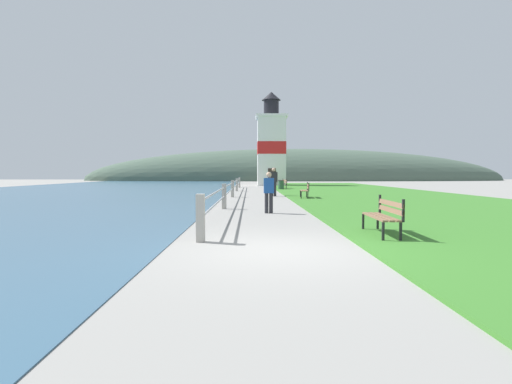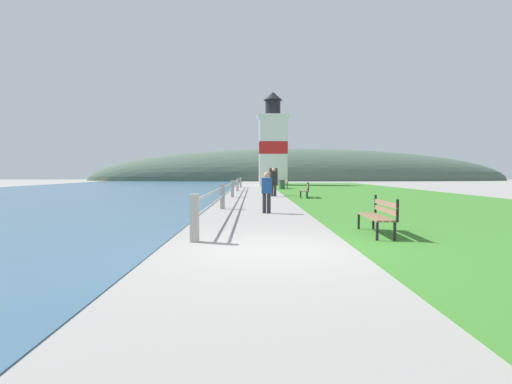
% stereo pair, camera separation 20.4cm
% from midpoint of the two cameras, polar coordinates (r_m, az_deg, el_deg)
% --- Properties ---
extents(ground_plane, '(160.00, 160.00, 0.00)m').
position_cam_midpoint_polar(ground_plane, '(7.78, 2.75, -8.37)').
color(ground_plane, gray).
extents(grass_verge, '(12.00, 57.47, 0.06)m').
position_cam_midpoint_polar(grass_verge, '(28.02, 16.46, -0.34)').
color(grass_verge, '#387528').
rests_on(grass_verge, ground_plane).
extents(water_strip, '(24.00, 91.95, 0.01)m').
position_cam_midpoint_polar(water_strip, '(30.15, -27.58, -0.37)').
color(water_strip, '#385B75').
rests_on(water_strip, ground_plane).
extents(seawall_railing, '(0.18, 31.75, 1.04)m').
position_cam_midpoint_polar(seawall_railing, '(24.45, -3.14, 0.73)').
color(seawall_railing, '#A8A399').
rests_on(seawall_railing, ground_plane).
extents(park_bench_near, '(0.54, 1.79, 0.94)m').
position_cam_midpoint_polar(park_bench_near, '(9.79, 17.75, -3.01)').
color(park_bench_near, brown).
rests_on(park_bench_near, ground_plane).
extents(park_bench_midway, '(0.63, 1.73, 0.94)m').
position_cam_midpoint_polar(park_bench_midway, '(23.18, 7.32, 0.38)').
color(park_bench_midway, brown).
rests_on(park_bench_midway, ground_plane).
extents(park_bench_far, '(0.67, 1.96, 0.94)m').
position_cam_midpoint_polar(park_bench_far, '(36.89, 4.23, 1.28)').
color(park_bench_far, brown).
rests_on(park_bench_far, ground_plane).
extents(lighthouse, '(3.70, 3.70, 10.92)m').
position_cam_midpoint_polar(lighthouse, '(47.16, 2.54, 6.64)').
color(lighthouse, white).
rests_on(lighthouse, ground_plane).
extents(person_strolling, '(0.37, 0.20, 1.53)m').
position_cam_midpoint_polar(person_strolling, '(14.75, 1.92, 0.15)').
color(person_strolling, '#28282D').
rests_on(person_strolling, ground_plane).
extents(person_by_railing, '(0.49, 0.36, 1.81)m').
position_cam_midpoint_polar(person_by_railing, '(25.30, 2.77, 1.60)').
color(person_by_railing, '#28282D').
rests_on(person_by_railing, ground_plane).
extents(trash_bin, '(0.54, 0.54, 0.84)m').
position_cam_midpoint_polar(trash_bin, '(34.76, 3.90, 1.00)').
color(trash_bin, '#2D5138').
rests_on(trash_bin, ground_plane).
extents(distant_hillside, '(80.00, 16.00, 12.00)m').
position_cam_midpoint_polar(distant_hillside, '(76.41, 5.95, 1.65)').
color(distant_hillside, '#475B4C').
rests_on(distant_hillside, ground_plane).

